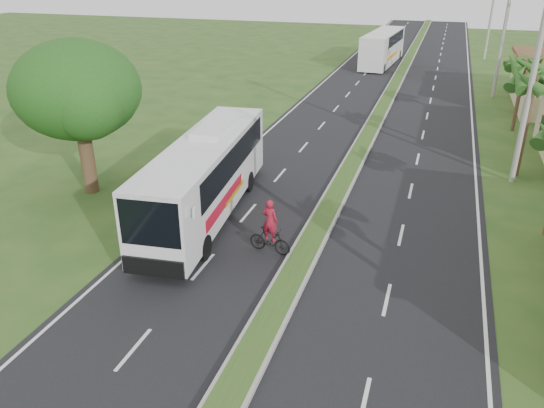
% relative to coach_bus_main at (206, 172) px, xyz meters
% --- Properties ---
extents(ground, '(180.00, 180.00, 0.00)m').
position_rel_coach_bus_main_xyz_m(ground, '(5.21, -9.27, -2.11)').
color(ground, '#264A1B').
rests_on(ground, ground).
extents(road_asphalt, '(14.00, 160.00, 0.02)m').
position_rel_coach_bus_main_xyz_m(road_asphalt, '(5.21, 10.73, -2.10)').
color(road_asphalt, black).
rests_on(road_asphalt, ground).
extents(median_strip, '(1.20, 160.00, 0.18)m').
position_rel_coach_bus_main_xyz_m(median_strip, '(5.21, 10.73, -2.01)').
color(median_strip, gray).
rests_on(median_strip, ground).
extents(lane_edge_left, '(0.12, 160.00, 0.01)m').
position_rel_coach_bus_main_xyz_m(lane_edge_left, '(-1.49, 10.73, -2.11)').
color(lane_edge_left, silver).
rests_on(lane_edge_left, ground).
extents(lane_edge_right, '(0.12, 160.00, 0.01)m').
position_rel_coach_bus_main_xyz_m(lane_edge_right, '(11.91, 10.73, -2.11)').
color(lane_edge_right, silver).
rests_on(lane_edge_right, ground).
extents(palm_verge_c, '(2.40, 2.40, 5.85)m').
position_rel_coach_bus_main_xyz_m(palm_verge_c, '(14.01, 9.73, 3.01)').
color(palm_verge_c, '#473321').
rests_on(palm_verge_c, ground).
extents(palm_verge_d, '(2.40, 2.40, 5.25)m').
position_rel_coach_bus_main_xyz_m(palm_verge_d, '(14.51, 18.73, 2.43)').
color(palm_verge_d, '#473321').
rests_on(palm_verge_d, ground).
extents(shade_tree, '(6.30, 6.00, 7.54)m').
position_rel_coach_bus_main_xyz_m(shade_tree, '(-6.91, 0.74, 2.91)').
color(shade_tree, '#473321').
rests_on(shade_tree, ground).
extents(utility_pole_b, '(3.20, 0.28, 12.00)m').
position_rel_coach_bus_main_xyz_m(utility_pole_b, '(13.68, 8.73, 4.14)').
color(utility_pole_b, gray).
rests_on(utility_pole_b, ground).
extents(utility_pole_c, '(1.60, 0.28, 11.00)m').
position_rel_coach_bus_main_xyz_m(utility_pole_c, '(13.71, 28.73, 3.56)').
color(utility_pole_c, gray).
rests_on(utility_pole_c, ground).
extents(utility_pole_d, '(1.60, 0.28, 10.50)m').
position_rel_coach_bus_main_xyz_m(utility_pole_d, '(13.71, 48.73, 3.31)').
color(utility_pole_d, gray).
rests_on(utility_pole_d, ground).
extents(coach_bus_main, '(3.68, 12.08, 3.85)m').
position_rel_coach_bus_main_xyz_m(coach_bus_main, '(0.00, 0.00, 0.00)').
color(coach_bus_main, silver).
rests_on(coach_bus_main, ground).
extents(coach_bus_far, '(3.46, 12.27, 3.53)m').
position_rel_coach_bus_main_xyz_m(coach_bus_far, '(2.57, 41.56, -0.11)').
color(coach_bus_far, white).
rests_on(coach_bus_far, ground).
extents(motorcyclist, '(1.86, 0.77, 2.33)m').
position_rel_coach_bus_main_xyz_m(motorcyclist, '(3.81, -2.41, -1.27)').
color(motorcyclist, black).
rests_on(motorcyclist, ground).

